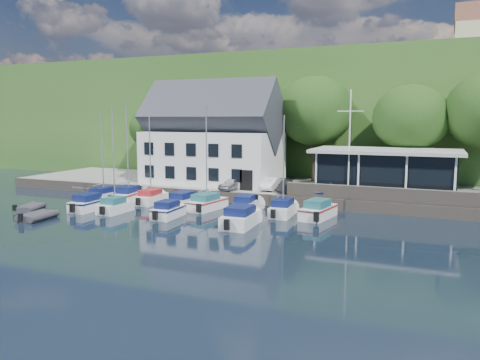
{
  "coord_description": "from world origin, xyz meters",
  "views": [
    {
      "loc": [
        15.15,
        -28.92,
        7.95
      ],
      "look_at": [
        -0.7,
        9.0,
        2.5
      ],
      "focal_mm": 35.0,
      "sensor_mm": 36.0,
      "label": 1
    }
  ],
  "objects_px": {
    "club_pavilion": "(385,171)",
    "boat_r1_6": "(284,163)",
    "flagpole": "(349,144)",
    "boat_r1_5": "(246,203)",
    "dinghy_1": "(37,215)",
    "boat_r1_0": "(103,158)",
    "boat_r2_0": "(89,202)",
    "boat_r1_1": "(127,154)",
    "car_white": "(271,184)",
    "boat_r2_1": "(114,164)",
    "dinghy_0": "(31,207)",
    "boat_r1_2": "(150,159)",
    "boat_r2_2": "(168,209)",
    "boat_r1_7": "(318,209)",
    "car_blue": "(327,187)",
    "harbor_building": "(213,142)",
    "boat_r2_3": "(241,216)",
    "car_silver": "(232,184)",
    "car_dgrey": "(286,186)",
    "boat_r1_3": "(184,200)",
    "boat_r1_4": "(206,159)"
  },
  "relations": [
    {
      "from": "boat_r2_0",
      "to": "boat_r2_3",
      "type": "height_order",
      "value": "boat_r2_3"
    },
    {
      "from": "boat_r1_2",
      "to": "boat_r2_3",
      "type": "height_order",
      "value": "boat_r1_2"
    },
    {
      "from": "dinghy_0",
      "to": "boat_r1_0",
      "type": "bearing_deg",
      "value": 46.78
    },
    {
      "from": "car_white",
      "to": "boat_r2_2",
      "type": "relative_size",
      "value": 0.75
    },
    {
      "from": "boat_r1_5",
      "to": "dinghy_0",
      "type": "height_order",
      "value": "boat_r1_5"
    },
    {
      "from": "flagpole",
      "to": "boat_r1_4",
      "type": "height_order",
      "value": "flagpole"
    },
    {
      "from": "car_silver",
      "to": "boat_r2_0",
      "type": "height_order",
      "value": "car_silver"
    },
    {
      "from": "car_silver",
      "to": "boat_r1_2",
      "type": "relative_size",
      "value": 0.41
    },
    {
      "from": "boat_r1_3",
      "to": "dinghy_0",
      "type": "xyz_separation_m",
      "value": [
        -11.65,
        -6.16,
        -0.4
      ]
    },
    {
      "from": "boat_r2_2",
      "to": "boat_r1_2",
      "type": "bearing_deg",
      "value": 132.73
    },
    {
      "from": "harbor_building",
      "to": "flagpole",
      "type": "relative_size",
      "value": 1.53
    },
    {
      "from": "boat_r1_1",
      "to": "car_dgrey",
      "type": "bearing_deg",
      "value": 13.14
    },
    {
      "from": "boat_r1_4",
      "to": "dinghy_1",
      "type": "height_order",
      "value": "boat_r1_4"
    },
    {
      "from": "car_white",
      "to": "boat_r1_0",
      "type": "distance_m",
      "value": 16.42
    },
    {
      "from": "car_silver",
      "to": "car_dgrey",
      "type": "bearing_deg",
      "value": 19.89
    },
    {
      "from": "boat_r2_1",
      "to": "dinghy_0",
      "type": "bearing_deg",
      "value": -162.72
    },
    {
      "from": "flagpole",
      "to": "boat_r1_5",
      "type": "distance_m",
      "value": 10.54
    },
    {
      "from": "car_white",
      "to": "dinghy_0",
      "type": "xyz_separation_m",
      "value": [
        -17.48,
        -13.11,
        -1.25
      ]
    },
    {
      "from": "boat_r2_0",
      "to": "dinghy_0",
      "type": "distance_m",
      "value": 5.05
    },
    {
      "from": "boat_r2_1",
      "to": "boat_r2_0",
      "type": "bearing_deg",
      "value": -177.48
    },
    {
      "from": "boat_r1_6",
      "to": "boat_r2_2",
      "type": "relative_size",
      "value": 1.83
    },
    {
      "from": "boat_r1_2",
      "to": "boat_r2_0",
      "type": "bearing_deg",
      "value": -123.94
    },
    {
      "from": "boat_r1_7",
      "to": "boat_r2_0",
      "type": "bearing_deg",
      "value": -157.09
    },
    {
      "from": "boat_r1_0",
      "to": "boat_r1_1",
      "type": "height_order",
      "value": "boat_r1_1"
    },
    {
      "from": "boat_r2_0",
      "to": "boat_r1_7",
      "type": "bearing_deg",
      "value": 13.13
    },
    {
      "from": "club_pavilion",
      "to": "dinghy_1",
      "type": "relative_size",
      "value": 4.07
    },
    {
      "from": "boat_r1_7",
      "to": "boat_r1_1",
      "type": "bearing_deg",
      "value": -172.21
    },
    {
      "from": "boat_r2_1",
      "to": "boat_r1_2",
      "type": "bearing_deg",
      "value": 87.33
    },
    {
      "from": "boat_r1_7",
      "to": "car_white",
      "type": "bearing_deg",
      "value": 143.0
    },
    {
      "from": "harbor_building",
      "to": "boat_r1_5",
      "type": "xyz_separation_m",
      "value": [
        7.39,
        -8.79,
        -4.63
      ]
    },
    {
      "from": "car_blue",
      "to": "boat_r1_5",
      "type": "bearing_deg",
      "value": -120.3
    },
    {
      "from": "car_blue",
      "to": "boat_r1_1",
      "type": "relative_size",
      "value": 0.42
    },
    {
      "from": "club_pavilion",
      "to": "boat_r1_5",
      "type": "relative_size",
      "value": 2.31
    },
    {
      "from": "car_blue",
      "to": "boat_r2_0",
      "type": "height_order",
      "value": "car_blue"
    },
    {
      "from": "car_white",
      "to": "boat_r2_2",
      "type": "distance_m",
      "value": 12.14
    },
    {
      "from": "dinghy_0",
      "to": "dinghy_1",
      "type": "xyz_separation_m",
      "value": [
        3.41,
        -2.59,
        0.04
      ]
    },
    {
      "from": "flagpole",
      "to": "boat_r1_0",
      "type": "height_order",
      "value": "flagpole"
    },
    {
      "from": "car_dgrey",
      "to": "boat_r1_5",
      "type": "height_order",
      "value": "car_dgrey"
    },
    {
      "from": "boat_r1_7",
      "to": "car_blue",
      "type": "bearing_deg",
      "value": 105.7
    },
    {
      "from": "flagpole",
      "to": "boat_r2_0",
      "type": "relative_size",
      "value": 1.77
    },
    {
      "from": "boat_r1_0",
      "to": "car_white",
      "type": "bearing_deg",
      "value": 27.84
    },
    {
      "from": "boat_r1_0",
      "to": "boat_r2_0",
      "type": "distance_m",
      "value": 5.79
    },
    {
      "from": "car_blue",
      "to": "boat_r1_6",
      "type": "bearing_deg",
      "value": -95.01
    },
    {
      "from": "club_pavilion",
      "to": "boat_r1_6",
      "type": "xyz_separation_m",
      "value": [
        -7.14,
        -8.75,
        1.29
      ]
    },
    {
      "from": "boat_r2_1",
      "to": "dinghy_1",
      "type": "height_order",
      "value": "boat_r2_1"
    },
    {
      "from": "car_dgrey",
      "to": "boat_r2_0",
      "type": "bearing_deg",
      "value": -158.7
    },
    {
      "from": "car_silver",
      "to": "dinghy_1",
      "type": "distance_m",
      "value": 17.8
    },
    {
      "from": "car_dgrey",
      "to": "boat_r2_2",
      "type": "height_order",
      "value": "car_dgrey"
    },
    {
      "from": "boat_r2_0",
      "to": "boat_r2_1",
      "type": "relative_size",
      "value": 0.64
    },
    {
      "from": "boat_r1_1",
      "to": "boat_r2_2",
      "type": "height_order",
      "value": "boat_r1_1"
    }
  ]
}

